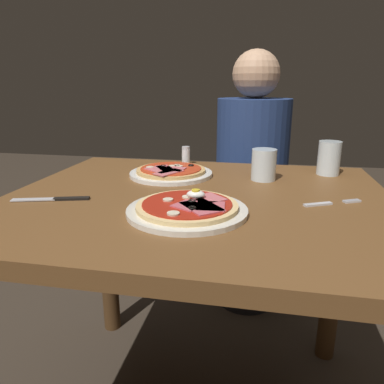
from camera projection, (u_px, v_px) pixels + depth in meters
dining_table at (198, 239)px, 1.01m from camera, size 1.02×0.86×0.75m
pizza_foreground at (186, 208)px, 0.83m from camera, size 0.28×0.28×0.05m
pizza_across_left at (171, 172)px, 1.18m from camera, size 0.27×0.27×0.03m
water_glass_near at (329, 160)px, 1.18m from camera, size 0.07×0.07×0.11m
water_glass_far at (264, 167)px, 1.12m from camera, size 0.08×0.08×0.10m
fork at (328, 203)px, 0.90m from camera, size 0.15×0.08×0.00m
knife at (56, 199)px, 0.93m from camera, size 0.19×0.07×0.01m
salt_shaker at (186, 156)px, 1.33m from camera, size 0.03×0.03×0.07m
diner_person at (250, 192)px, 1.67m from camera, size 0.32×0.32×1.18m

